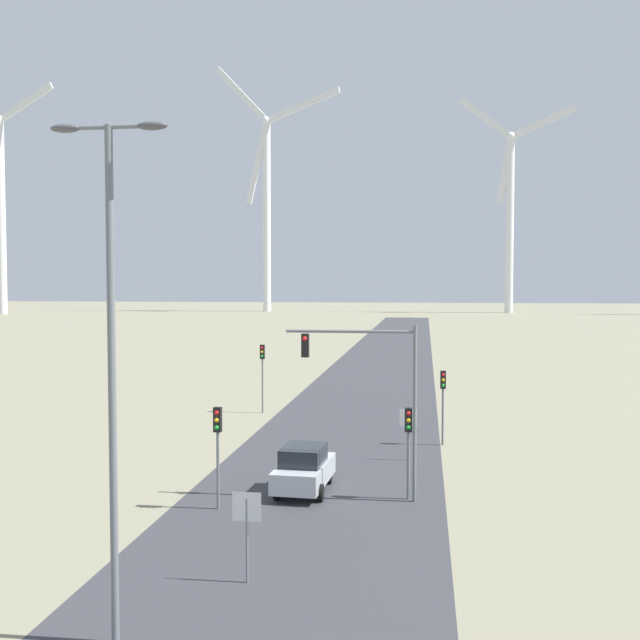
# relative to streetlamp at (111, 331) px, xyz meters

# --- Properties ---
(road_surface) EXTENTS (10.00, 240.00, 0.01)m
(road_surface) POSITION_rel_streetlamp_xyz_m (2.78, 41.58, -7.17)
(road_surface) COLOR #38383D
(road_surface) RESTS_ON ground
(streetlamp) EXTENTS (2.72, 0.32, 11.78)m
(streetlamp) POSITION_rel_streetlamp_xyz_m (0.00, 0.00, 0.00)
(streetlamp) COLOR slate
(streetlamp) RESTS_ON ground
(stop_sign_near) EXTENTS (0.81, 0.07, 2.52)m
(stop_sign_near) POSITION_rel_streetlamp_xyz_m (2.17, 3.79, -5.41)
(stop_sign_near) COLOR slate
(stop_sign_near) RESTS_ON ground
(stop_sign_far) EXTENTS (0.81, 0.07, 2.39)m
(stop_sign_far) POSITION_rel_streetlamp_xyz_m (6.24, 18.64, -5.50)
(stop_sign_far) COLOR slate
(stop_sign_far) RESTS_ON ground
(traffic_light_post_near_left) EXTENTS (0.28, 0.34, 3.74)m
(traffic_light_post_near_left) POSITION_rel_streetlamp_xyz_m (-0.46, 10.17, -4.43)
(traffic_light_post_near_left) COLOR slate
(traffic_light_post_near_left) RESTS_ON ground
(traffic_light_post_near_right) EXTENTS (0.28, 0.34, 3.50)m
(traffic_light_post_near_right) POSITION_rel_streetlamp_xyz_m (6.37, 12.38, -4.60)
(traffic_light_post_near_right) COLOR slate
(traffic_light_post_near_right) RESTS_ON ground
(traffic_light_post_mid_left) EXTENTS (0.28, 0.33, 4.34)m
(traffic_light_post_mid_left) POSITION_rel_streetlamp_xyz_m (-3.19, 30.11, -4.00)
(traffic_light_post_mid_left) COLOR slate
(traffic_light_post_mid_left) RESTS_ON ground
(traffic_light_post_mid_right) EXTENTS (0.28, 0.34, 3.79)m
(traffic_light_post_mid_right) POSITION_rel_streetlamp_xyz_m (7.89, 22.16, -4.39)
(traffic_light_post_mid_right) COLOR slate
(traffic_light_post_mid_right) RESTS_ON ground
(traffic_light_mast_overhead) EXTENTS (4.95, 0.35, 6.66)m
(traffic_light_mast_overhead) POSITION_rel_streetlamp_xyz_m (4.97, 12.10, -2.43)
(traffic_light_mast_overhead) COLOR slate
(traffic_light_mast_overhead) RESTS_ON ground
(car_approaching) EXTENTS (2.03, 4.20, 1.83)m
(car_approaching) POSITION_rel_streetlamp_xyz_m (2.27, 12.88, -6.26)
(car_approaching) COLOR #B7BCC1
(car_approaching) RESTS_ON ground
(wind_turbine_far_left) EXTENTS (30.97, 3.90, 60.54)m
(wind_turbine_far_left) POSITION_rel_streetlamp_xyz_m (-102.53, 166.24, 23.11)
(wind_turbine_far_left) COLOR white
(wind_turbine_far_left) RESTS_ON ground
(wind_turbine_left) EXTENTS (38.62, 13.72, 71.53)m
(wind_turbine_left) POSITION_rel_streetlamp_xyz_m (-38.06, 194.87, 26.23)
(wind_turbine_left) COLOR white
(wind_turbine_left) RESTS_ON ground
(wind_turbine_center) EXTENTS (30.30, 9.01, 59.67)m
(wind_turbine_center) POSITION_rel_streetlamp_xyz_m (29.71, 194.36, 21.90)
(wind_turbine_center) COLOR white
(wind_turbine_center) RESTS_ON ground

